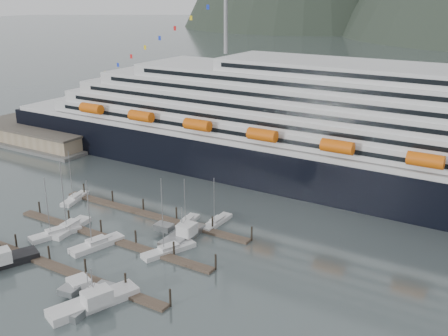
{
  "coord_description": "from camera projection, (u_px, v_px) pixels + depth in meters",
  "views": [
    {
      "loc": [
        62.25,
        -63.69,
        46.2
      ],
      "look_at": [
        9.72,
        22.0,
        11.84
      ],
      "focal_mm": 42.0,
      "sensor_mm": 36.0,
      "label": 1
    }
  ],
  "objects": [
    {
      "name": "ground",
      "position": [
        118.0,
        252.0,
        97.11
      ],
      "size": [
        1600.0,
        1600.0,
        0.0
      ],
      "primitive_type": "plane",
      "color": "#4B5758",
      "rests_on": "ground"
    },
    {
      "name": "cruise_ship",
      "position": [
        371.0,
        143.0,
        122.7
      ],
      "size": [
        210.0,
        30.4,
        50.3
      ],
      "color": "black",
      "rests_on": "ground"
    },
    {
      "name": "warehouse",
      "position": [
        37.0,
        136.0,
        165.87
      ],
      "size": [
        46.0,
        20.0,
        5.8
      ],
      "color": "#595956",
      "rests_on": "ground"
    },
    {
      "name": "dock_near",
      "position": [
        57.0,
        267.0,
        91.43
      ],
      "size": [
        48.18,
        2.28,
        3.2
      ],
      "color": "#4E3E32",
      "rests_on": "ground"
    },
    {
      "name": "dock_mid",
      "position": [
        109.0,
        238.0,
        101.92
      ],
      "size": [
        48.18,
        2.28,
        3.2
      ],
      "color": "#4E3E32",
      "rests_on": "ground"
    },
    {
      "name": "dock_far",
      "position": [
        151.0,
        215.0,
        112.4
      ],
      "size": [
        48.18,
        2.28,
        3.2
      ],
      "color": "#4E3E32",
      "rests_on": "ground"
    },
    {
      "name": "sailboat_a",
      "position": [
        70.0,
        228.0,
        105.9
      ],
      "size": [
        4.31,
        10.48,
        15.69
      ],
      "rotation": [
        0.0,
        0.0,
        1.71
      ],
      "color": "silver",
      "rests_on": "ground"
    },
    {
      "name": "sailboat_b",
      "position": [
        56.0,
        234.0,
        103.38
      ],
      "size": [
        5.79,
        10.39,
        13.02
      ],
      "rotation": [
        0.0,
        0.0,
        1.24
      ],
      "color": "silver",
      "rests_on": "ground"
    },
    {
      "name": "sailboat_c",
      "position": [
        97.0,
        245.0,
        98.93
      ],
      "size": [
        5.57,
        11.02,
        14.2
      ],
      "rotation": [
        0.0,
        0.0,
        1.31
      ],
      "color": "silver",
      "rests_on": "ground"
    },
    {
      "name": "sailboat_d",
      "position": [
        169.0,
        250.0,
        96.88
      ],
      "size": [
        6.24,
        10.81,
        15.24
      ],
      "rotation": [
        0.0,
        0.0,
        1.2
      ],
      "color": "silver",
      "rests_on": "ground"
    },
    {
      "name": "sailboat_e",
      "position": [
        75.0,
        199.0,
        120.69
      ],
      "size": [
        4.5,
        9.16,
        12.57
      ],
      "rotation": [
        0.0,
        0.0,
        1.83
      ],
      "color": "silver",
      "rests_on": "ground"
    },
    {
      "name": "sailboat_f",
      "position": [
        187.0,
        223.0,
        108.47
      ],
      "size": [
        3.59,
        8.21,
        10.67
      ],
      "rotation": [
        0.0,
        0.0,
        1.74
      ],
      "color": "silver",
      "rests_on": "ground"
    },
    {
      "name": "sailboat_g",
      "position": [
        217.0,
        222.0,
        108.6
      ],
      "size": [
        2.28,
        9.15,
        10.83
      ],
      "rotation": [
        0.0,
        0.0,
        1.57
      ],
      "color": "silver",
      "rests_on": "ground"
    },
    {
      "name": "trawler_c",
      "position": [
        93.0,
        300.0,
        80.43
      ],
      "size": [
        11.34,
        14.51,
        7.22
      ],
      "rotation": [
        0.0,
        0.0,
        1.22
      ],
      "color": "silver",
      "rests_on": "ground"
    },
    {
      "name": "trawler_d",
      "position": [
        89.0,
        299.0,
        80.85
      ],
      "size": [
        7.89,
        10.62,
        6.1
      ],
      "rotation": [
        0.0,
        0.0,
        1.69
      ],
      "color": "#939698",
      "rests_on": "ground"
    },
    {
      "name": "trawler_e",
      "position": [
        182.0,
        235.0,
        101.86
      ],
      "size": [
        8.78,
        11.52,
        7.41
      ],
      "rotation": [
        0.0,
        0.0,
        1.61
      ],
      "color": "#939698",
      "rests_on": "ground"
    }
  ]
}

